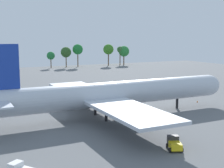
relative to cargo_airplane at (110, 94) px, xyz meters
name	(u,v)px	position (x,y,z in m)	size (l,w,h in m)	color
ground_plane	(112,117)	(0.43, 0.00, -5.76)	(277.27, 277.27, 0.00)	slate
cargo_airplane	(110,94)	(0.00, 0.00, 0.00)	(69.32, 54.81, 18.52)	silver
baggage_tug	(174,144)	(0.07, -25.91, -4.70)	(3.51, 4.25, 2.24)	#333338
maintenance_van	(148,88)	(29.19, 27.93, -4.75)	(5.41, 3.65, 1.93)	#333338
safety_cone_nose	(197,101)	(31.63, 3.86, -5.47)	(0.41, 0.41, 0.59)	orange
tree_line_backdrop	(80,51)	(39.67, 127.08, 4.32)	(118.74, 7.57, 14.94)	#51381E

